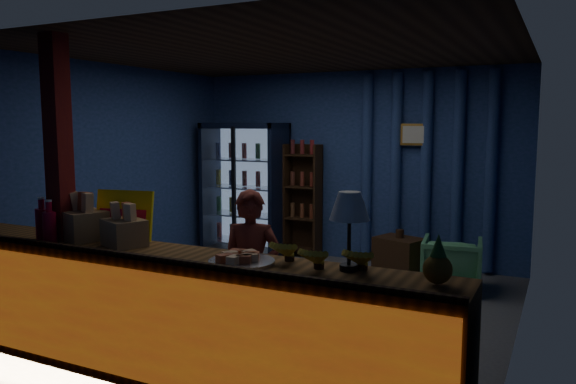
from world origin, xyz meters
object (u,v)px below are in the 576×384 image
pastry_tray (242,260)px  table_lamp (349,209)px  shopkeeper (251,275)px  green_chair (452,264)px

pastry_tray → table_lamp: 0.82m
shopkeeper → green_chair: (1.11, 2.62, -0.38)m
shopkeeper → pastry_tray: (0.29, -0.62, 0.29)m
pastry_tray → shopkeeper: bearing=114.9°
pastry_tray → table_lamp: bearing=12.5°
pastry_tray → table_lamp: size_ratio=0.89×
shopkeeper → pastry_tray: shopkeeper is taller
shopkeeper → table_lamp: (1.00, -0.46, 0.67)m
shopkeeper → green_chair: shopkeeper is taller
green_chair → shopkeeper: bearing=59.2°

